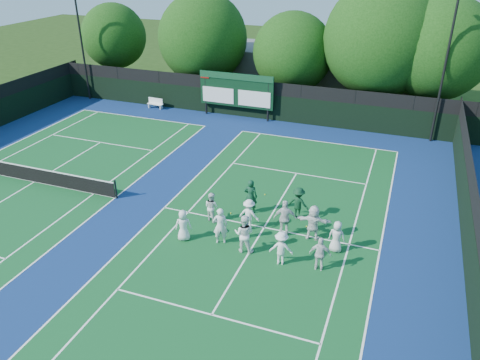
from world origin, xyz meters
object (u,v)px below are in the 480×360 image
(scoreboard, at_px, (236,90))
(bench, at_px, (155,103))
(coach_left, at_px, (251,196))
(tennis_net, at_px, (33,174))

(scoreboard, height_order, bench, scoreboard)
(scoreboard, distance_m, coach_left, 14.73)
(scoreboard, bearing_deg, tennis_net, -115.60)
(tennis_net, xyz_separation_m, coach_left, (12.89, 1.15, 0.44))
(scoreboard, height_order, tennis_net, scoreboard)
(scoreboard, bearing_deg, bench, -178.21)
(coach_left, bearing_deg, bench, -51.84)
(scoreboard, relative_size, bench, 4.27)
(scoreboard, xyz_separation_m, tennis_net, (-6.99, -14.59, -1.70))
(tennis_net, distance_m, coach_left, 12.95)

